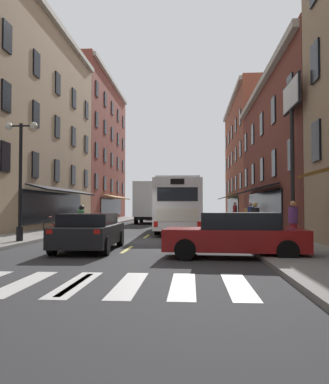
{
  "coord_description": "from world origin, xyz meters",
  "views": [
    {
      "loc": [
        2.36,
        -18.02,
        1.59
      ],
      "look_at": [
        0.76,
        5.82,
        2.47
      ],
      "focal_mm": 36.94,
      "sensor_mm": 36.0,
      "label": 1
    }
  ],
  "objects_px": {
    "transit_bus": "(178,205)",
    "street_lamp_twin": "(20,175)",
    "sedan_near": "(157,214)",
    "sedan_far": "(236,235)",
    "bicycle_near": "(58,226)",
    "billboard_sign": "(292,118)",
    "sedan_mid": "(90,231)",
    "motorcycle_rider": "(82,225)",
    "box_truck": "(150,203)",
    "pedestrian_rear": "(293,222)",
    "pedestrian_mid": "(255,221)",
    "pedestrian_far": "(235,213)",
    "pedestrian_near": "(250,217)"
  },
  "relations": [
    {
      "from": "billboard_sign",
      "to": "motorcycle_rider",
      "type": "xyz_separation_m",
      "value": [
        -9.98,
        0.31,
        -4.97
      ]
    },
    {
      "from": "pedestrian_mid",
      "to": "pedestrian_rear",
      "type": "distance_m",
      "value": 2.0
    },
    {
      "from": "pedestrian_rear",
      "to": "street_lamp_twin",
      "type": "bearing_deg",
      "value": 173.28
    },
    {
      "from": "motorcycle_rider",
      "to": "pedestrian_mid",
      "type": "distance_m",
      "value": 8.23
    },
    {
      "from": "billboard_sign",
      "to": "pedestrian_far",
      "type": "bearing_deg",
      "value": 93.65
    },
    {
      "from": "transit_bus",
      "to": "street_lamp_twin",
      "type": "height_order",
      "value": "street_lamp_twin"
    },
    {
      "from": "transit_bus",
      "to": "pedestrian_far",
      "type": "distance_m",
      "value": 9.23
    },
    {
      "from": "sedan_near",
      "to": "sedan_far",
      "type": "relative_size",
      "value": 0.98
    },
    {
      "from": "billboard_sign",
      "to": "pedestrian_far",
      "type": "height_order",
      "value": "billboard_sign"
    },
    {
      "from": "sedan_mid",
      "to": "pedestrian_near",
      "type": "relative_size",
      "value": 2.71
    },
    {
      "from": "sedan_far",
      "to": "street_lamp_twin",
      "type": "relative_size",
      "value": 0.88
    },
    {
      "from": "billboard_sign",
      "to": "pedestrian_near",
      "type": "bearing_deg",
      "value": 112.01
    },
    {
      "from": "transit_bus",
      "to": "street_lamp_twin",
      "type": "xyz_separation_m",
      "value": [
        -6.39,
        -9.49,
        1.25
      ]
    },
    {
      "from": "sedan_near",
      "to": "pedestrian_far",
      "type": "relative_size",
      "value": 2.39
    },
    {
      "from": "bicycle_near",
      "to": "pedestrian_rear",
      "type": "xyz_separation_m",
      "value": [
        11.25,
        -5.78,
        0.49
      ]
    },
    {
      "from": "sedan_mid",
      "to": "pedestrian_rear",
      "type": "height_order",
      "value": "pedestrian_rear"
    },
    {
      "from": "street_lamp_twin",
      "to": "box_truck",
      "type": "bearing_deg",
      "value": 80.81
    },
    {
      "from": "billboard_sign",
      "to": "sedan_mid",
      "type": "relative_size",
      "value": 1.61
    },
    {
      "from": "pedestrian_rear",
      "to": "street_lamp_twin",
      "type": "xyz_separation_m",
      "value": [
        -11.16,
        0.65,
        1.95
      ]
    },
    {
      "from": "sedan_near",
      "to": "sedan_mid",
      "type": "distance_m",
      "value": 33.54
    },
    {
      "from": "sedan_mid",
      "to": "motorcycle_rider",
      "type": "bearing_deg",
      "value": 109.0
    },
    {
      "from": "billboard_sign",
      "to": "pedestrian_far",
      "type": "xyz_separation_m",
      "value": [
        -0.97,
        15.19,
        -4.6
      ]
    },
    {
      "from": "sedan_far",
      "to": "pedestrian_rear",
      "type": "distance_m",
      "value": 4.08
    },
    {
      "from": "sedan_mid",
      "to": "pedestrian_far",
      "type": "distance_m",
      "value": 20.96
    },
    {
      "from": "motorcycle_rider",
      "to": "transit_bus",
      "type": "bearing_deg",
      "value": 56.93
    },
    {
      "from": "billboard_sign",
      "to": "box_truck",
      "type": "xyz_separation_m",
      "value": [
        -8.54,
        18.5,
        -3.73
      ]
    },
    {
      "from": "sedan_near",
      "to": "sedan_far",
      "type": "height_order",
      "value": "sedan_near"
    },
    {
      "from": "box_truck",
      "to": "street_lamp_twin",
      "type": "distance_m",
      "value": 21.1
    },
    {
      "from": "bicycle_near",
      "to": "pedestrian_far",
      "type": "xyz_separation_m",
      "value": [
        11.02,
        12.37,
        0.58
      ]
    },
    {
      "from": "sedan_far",
      "to": "pedestrian_mid",
      "type": "height_order",
      "value": "pedestrian_mid"
    },
    {
      "from": "transit_bus",
      "to": "pedestrian_near",
      "type": "bearing_deg",
      "value": -41.74
    },
    {
      "from": "sedan_near",
      "to": "sedan_far",
      "type": "distance_m",
      "value": 35.66
    },
    {
      "from": "motorcycle_rider",
      "to": "bicycle_near",
      "type": "xyz_separation_m",
      "value": [
        -2.01,
        2.51,
        -0.21
      ]
    },
    {
      "from": "transit_bus",
      "to": "pedestrian_near",
      "type": "relative_size",
      "value": 6.97
    },
    {
      "from": "motorcycle_rider",
      "to": "street_lamp_twin",
      "type": "distance_m",
      "value": 3.94
    },
    {
      "from": "box_truck",
      "to": "pedestrian_rear",
      "type": "relative_size",
      "value": 4.04
    },
    {
      "from": "sedan_near",
      "to": "sedan_mid",
      "type": "xyz_separation_m",
      "value": [
        0.47,
        -33.54,
        -0.03
      ]
    },
    {
      "from": "street_lamp_twin",
      "to": "pedestrian_rear",
      "type": "bearing_deg",
      "value": -3.33
    },
    {
      "from": "box_truck",
      "to": "pedestrian_mid",
      "type": "distance_m",
      "value": 20.95
    },
    {
      "from": "transit_bus",
      "to": "sedan_near",
      "type": "bearing_deg",
      "value": 98.59
    },
    {
      "from": "motorcycle_rider",
      "to": "bicycle_near",
      "type": "height_order",
      "value": "motorcycle_rider"
    },
    {
      "from": "sedan_mid",
      "to": "pedestrian_near",
      "type": "bearing_deg",
      "value": 49.0
    },
    {
      "from": "billboard_sign",
      "to": "pedestrian_rear",
      "type": "height_order",
      "value": "billboard_sign"
    },
    {
      "from": "box_truck",
      "to": "pedestrian_rear",
      "type": "bearing_deg",
      "value": -70.02
    },
    {
      "from": "billboard_sign",
      "to": "sedan_far",
      "type": "height_order",
      "value": "billboard_sign"
    },
    {
      "from": "sedan_mid",
      "to": "box_truck",
      "type": "bearing_deg",
      "value": 90.46
    },
    {
      "from": "street_lamp_twin",
      "to": "sedan_far",
      "type": "bearing_deg",
      "value": -23.88
    },
    {
      "from": "sedan_far",
      "to": "bicycle_near",
      "type": "bearing_deg",
      "value": 134.2
    },
    {
      "from": "transit_bus",
      "to": "pedestrian_far",
      "type": "xyz_separation_m",
      "value": [
        4.54,
        8.01,
        -0.6
      ]
    },
    {
      "from": "bicycle_near",
      "to": "street_lamp_twin",
      "type": "height_order",
      "value": "street_lamp_twin"
    }
  ]
}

